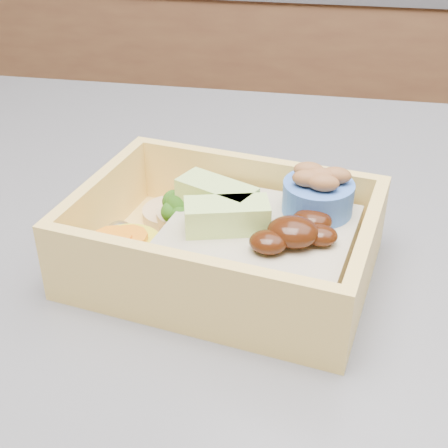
# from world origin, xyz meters

# --- Properties ---
(bento_box) EXTENTS (0.23, 0.18, 0.07)m
(bento_box) POSITION_xyz_m (-0.06, -0.05, 0.95)
(bento_box) COLOR #FFD269
(bento_box) RESTS_ON island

